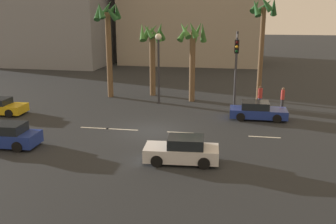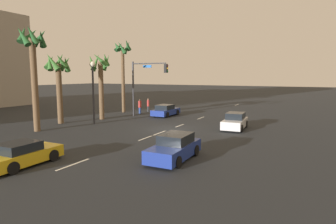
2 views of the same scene
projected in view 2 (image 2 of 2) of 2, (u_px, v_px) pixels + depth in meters
The scene contains 19 objects.
ground_plane at pixel (170, 129), 25.32m from camera, with size 220.00×220.00×0.00m, color #232628.
lane_stripe_1 at pixel (73, 164), 15.28m from camera, with size 2.33×0.14×0.01m, color silver.
lane_stripe_2 at pixel (146, 138), 21.76m from camera, with size 2.04×0.14×0.01m, color silver.
lane_stripe_3 at pixel (159, 133), 23.50m from camera, with size 2.27×0.14×0.01m, color silver.
lane_stripe_4 at pixel (180, 126), 27.09m from camera, with size 1.81×0.14×0.01m, color silver.
lane_stripe_5 at pixel (201, 118), 31.94m from camera, with size 2.04×0.14×0.01m, color silver.
lane_stripe_6 at pixel (237, 105), 46.26m from camera, with size 2.47×0.14×0.01m, color silver.
car_0 at pixel (174, 148), 16.15m from camera, with size 4.18×1.90×1.44m.
car_1 at pixel (22, 154), 15.07m from camera, with size 3.99×1.99×1.28m.
car_2 at pixel (166, 111), 33.62m from camera, with size 4.22×1.92×1.33m.
car_3 at pixel (235, 122), 25.41m from camera, with size 4.07×1.97×1.44m.
traffic_signal at pixel (144, 80), 32.47m from camera, with size 0.32×4.72×6.32m.
streetlamp at pixel (93, 80), 27.49m from camera, with size 0.56×0.56×6.08m.
pedestrian_0 at pixel (148, 105), 37.29m from camera, with size 0.34×0.34×1.74m.
pedestrian_1 at pixel (140, 106), 35.72m from camera, with size 0.48×0.48×1.79m.
palm_tree_0 at pixel (123, 60), 36.13m from camera, with size 2.45×2.24×9.26m.
palm_tree_1 at pixel (33, 57), 23.67m from camera, with size 2.47×2.48×8.89m.
palm_tree_2 at pixel (100, 73), 30.45m from camera, with size 2.68×2.72×7.13m.
palm_tree_3 at pixel (58, 73), 27.78m from camera, with size 2.60×2.57×6.98m.
Camera 2 is at (-22.19, -11.33, 4.73)m, focal length 30.56 mm.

